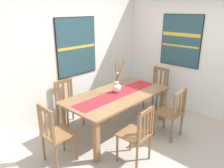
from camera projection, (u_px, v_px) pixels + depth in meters
The scene contains 13 objects.
ground_plane at pixel (147, 145), 3.90m from camera, with size 6.40×6.40×0.03m, color #B2A89E.
wall_back at pixel (77, 54), 4.66m from camera, with size 6.40×0.12×2.70m, color silver.
wall_side at pixel (200, 53), 4.73m from camera, with size 0.12×6.40×2.70m, color silver.
dining_table at pixel (117, 98), 4.17m from camera, with size 2.04×1.02×0.75m.
table_runner at pixel (117, 94), 4.14m from camera, with size 1.88×0.36×0.01m, color #B7232D.
centerpiece_vase at pixel (117, 87), 4.17m from camera, with size 0.31×0.17×0.66m.
chair_0 at pixel (172, 112), 3.98m from camera, with size 0.42×0.42×0.93m.
chair_1 at pixel (55, 133), 3.29m from camera, with size 0.43×0.43×0.97m.
chair_2 at pixel (157, 88), 5.14m from camera, with size 0.44×0.44×0.97m.
chair_3 at pixel (137, 134), 3.30m from camera, with size 0.45×0.45×0.93m.
chair_4 at pixel (68, 102), 4.41m from camera, with size 0.44×0.44×0.92m.
painting_on_back_wall at pixel (77, 47), 4.53m from camera, with size 0.98×0.05×1.18m.
painting_on_side_wall at pixel (181, 41), 4.90m from camera, with size 0.05×0.94×1.14m.
Camera 1 is at (-2.84, -1.84, 2.27)m, focal length 35.49 mm.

